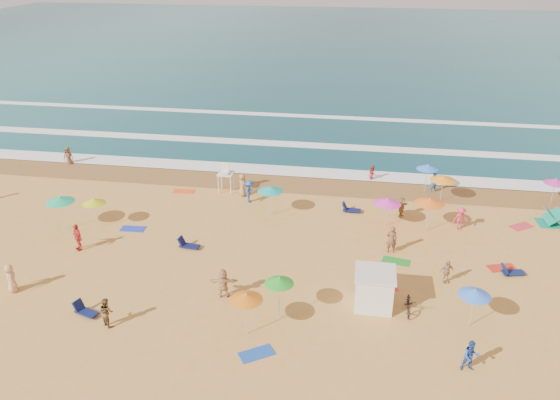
# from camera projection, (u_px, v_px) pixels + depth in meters

# --- Properties ---
(ground) EXTENTS (220.00, 220.00, 0.00)m
(ground) POSITION_uv_depth(u_px,v_px,m) (296.00, 264.00, 34.02)
(ground) COLOR gold
(ground) RESTS_ON ground
(ocean) EXTENTS (220.00, 140.00, 0.18)m
(ocean) POSITION_uv_depth(u_px,v_px,m) (351.00, 44.00, 109.11)
(ocean) COLOR #0C4756
(ocean) RESTS_ON ground
(wet_sand) EXTENTS (220.00, 220.00, 0.00)m
(wet_sand) POSITION_uv_depth(u_px,v_px,m) (315.00, 185.00, 45.19)
(wet_sand) COLOR olive
(wet_sand) RESTS_ON ground
(surf_foam) EXTENTS (200.00, 18.70, 0.05)m
(surf_foam) POSITION_uv_depth(u_px,v_px,m) (324.00, 148.00, 53.04)
(surf_foam) COLOR white
(surf_foam) RESTS_ON ground
(cabana) EXTENTS (2.00, 2.00, 2.00)m
(cabana) POSITION_uv_depth(u_px,v_px,m) (374.00, 290.00, 29.75)
(cabana) COLOR silver
(cabana) RESTS_ON ground
(cabana_roof) EXTENTS (2.20, 2.20, 0.12)m
(cabana_roof) POSITION_uv_depth(u_px,v_px,m) (376.00, 273.00, 29.30)
(cabana_roof) COLOR silver
(cabana_roof) RESTS_ON cabana
(bicycle) EXTENTS (0.73, 1.91, 0.99)m
(bicycle) POSITION_uv_depth(u_px,v_px,m) (409.00, 304.00, 29.43)
(bicycle) COLOR black
(bicycle) RESTS_ON ground
(lifeguard_stand) EXTENTS (1.20, 1.20, 2.10)m
(lifeguard_stand) POSITION_uv_depth(u_px,v_px,m) (226.00, 179.00, 43.61)
(lifeguard_stand) COLOR white
(lifeguard_stand) RESTS_ON ground
(beach_umbrellas) EXTENTS (53.40, 25.21, 0.77)m
(beach_umbrellas) POSITION_uv_depth(u_px,v_px,m) (340.00, 228.00, 33.94)
(beach_umbrellas) COLOR #14A8A2
(beach_umbrellas) RESTS_ON ground
(loungers) EXTENTS (49.52, 20.46, 0.34)m
(loungers) POSITION_uv_depth(u_px,v_px,m) (379.00, 301.00, 30.24)
(loungers) COLOR #101E52
(loungers) RESTS_ON ground
(towels) EXTENTS (42.47, 26.88, 0.03)m
(towels) POSITION_uv_depth(u_px,v_px,m) (301.00, 278.00, 32.53)
(towels) COLOR #B31621
(towels) RESTS_ON ground
(beachgoers) EXTENTS (51.66, 24.44, 2.14)m
(beachgoers) POSITION_uv_depth(u_px,v_px,m) (296.00, 218.00, 37.90)
(beachgoers) COLOR red
(beachgoers) RESTS_ON ground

